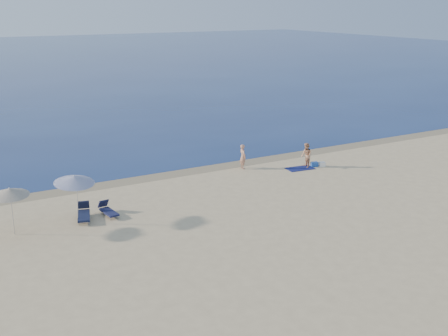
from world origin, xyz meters
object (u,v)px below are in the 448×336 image
(person_left, at_px, (243,157))
(umbrella_near, at_px, (74,180))
(person_right, at_px, (306,155))
(blue_cooler, at_px, (314,164))

(person_left, relative_size, umbrella_near, 0.63)
(person_right, relative_size, blue_cooler, 3.76)
(person_left, bearing_deg, blue_cooler, -108.56)
(blue_cooler, bearing_deg, umbrella_near, -162.55)
(umbrella_near, bearing_deg, blue_cooler, -3.76)
(person_right, relative_size, umbrella_near, 0.63)
(person_right, distance_m, umbrella_near, 16.07)
(blue_cooler, distance_m, umbrella_near, 16.71)
(person_left, distance_m, person_right, 4.21)
(person_left, xyz_separation_m, blue_cooler, (4.40, -1.95, -0.66))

